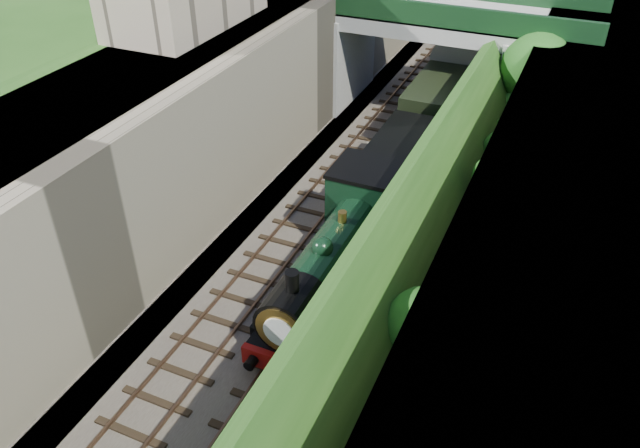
# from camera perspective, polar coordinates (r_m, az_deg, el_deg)

# --- Properties ---
(ground) EXTENTS (160.00, 160.00, 0.00)m
(ground) POSITION_cam_1_polar(r_m,az_deg,el_deg) (20.56, -8.93, -16.68)
(ground) COLOR #1E4714
(ground) RESTS_ON ground
(trackbed) EXTENTS (10.00, 90.00, 0.20)m
(trackbed) POSITION_cam_1_polar(r_m,az_deg,el_deg) (35.10, 8.27, 7.57)
(trackbed) COLOR #473F38
(trackbed) RESTS_ON ground
(retaining_wall) EXTENTS (1.00, 90.00, 7.00)m
(retaining_wall) POSITION_cam_1_polar(r_m,az_deg,el_deg) (35.40, -0.05, 14.19)
(retaining_wall) COLOR #756B56
(retaining_wall) RESTS_ON ground
(street_plateau_left) EXTENTS (6.00, 90.00, 7.00)m
(street_plateau_left) POSITION_cam_1_polar(r_m,az_deg,el_deg) (36.86, -5.21, 14.91)
(street_plateau_left) COLOR #262628
(street_plateau_left) RESTS_ON ground
(street_plateau_right) EXTENTS (8.00, 90.00, 6.25)m
(street_plateau_right) POSITION_cam_1_polar(r_m,az_deg,el_deg) (32.95, 24.86, 8.59)
(street_plateau_right) COLOR #262628
(street_plateau_right) RESTS_ON ground
(embankment_slope) EXTENTS (4.78, 90.00, 6.49)m
(embankment_slope) POSITION_cam_1_polar(r_m,az_deg,el_deg) (30.95, 16.27, 8.11)
(embankment_slope) COLOR #1E4714
(embankment_slope) RESTS_ON ground
(track_left) EXTENTS (2.50, 90.00, 0.20)m
(track_left) POSITION_cam_1_polar(r_m,az_deg,el_deg) (35.54, 5.18, 8.42)
(track_left) COLOR black
(track_left) RESTS_ON trackbed
(track_right) EXTENTS (2.50, 90.00, 0.20)m
(track_right) POSITION_cam_1_polar(r_m,az_deg,el_deg) (34.79, 10.19, 7.38)
(track_right) COLOR black
(track_right) RESTS_ON trackbed
(road_bridge) EXTENTS (16.00, 6.40, 7.25)m
(road_bridge) POSITION_cam_1_polar(r_m,az_deg,el_deg) (36.97, 12.11, 15.31)
(road_bridge) COLOR gray
(road_bridge) RESTS_ON ground
(tree) EXTENTS (3.60, 3.80, 6.60)m
(tree) POSITION_cam_1_polar(r_m,az_deg,el_deg) (33.25, 19.43, 12.97)
(tree) COLOR black
(tree) RESTS_ON ground
(locomotive) EXTENTS (3.10, 10.22, 3.83)m
(locomotive) POSITION_cam_1_polar(r_m,az_deg,el_deg) (23.04, 1.82, -2.83)
(locomotive) COLOR black
(locomotive) RESTS_ON trackbed
(tender) EXTENTS (2.70, 6.00, 3.05)m
(tender) POSITION_cam_1_polar(r_m,az_deg,el_deg) (29.03, 7.35, 4.90)
(tender) COLOR black
(tender) RESTS_ON trackbed
(coach_front) EXTENTS (2.90, 18.00, 3.70)m
(coach_front) POSITION_cam_1_polar(r_m,az_deg,el_deg) (40.04, 13.04, 13.60)
(coach_front) COLOR black
(coach_front) RESTS_ON trackbed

